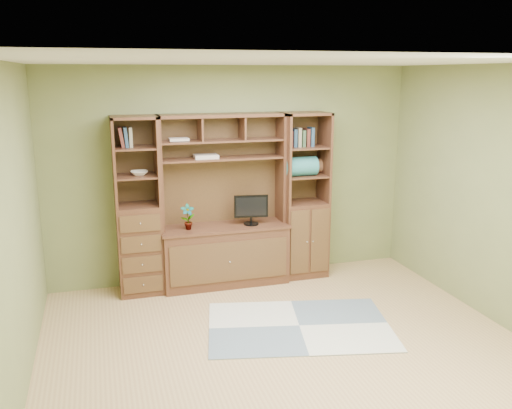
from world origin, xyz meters
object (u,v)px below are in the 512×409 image
object	(u,v)px
center_hutch	(224,202)
left_tower	(138,207)
monitor	(251,204)
right_tower	(304,196)

from	to	relation	value
center_hutch	left_tower	xyz separation A→B (m)	(-1.00, 0.04, 0.00)
left_tower	center_hutch	bearing A→B (deg)	-2.29
monitor	left_tower	bearing A→B (deg)	-173.97
left_tower	right_tower	size ratio (longest dim) A/B	1.00
center_hutch	monitor	size ratio (longest dim) A/B	4.11
right_tower	monitor	bearing A→B (deg)	-173.91
center_hutch	monitor	bearing A→B (deg)	-6.21
center_hutch	left_tower	world-z (taller)	same
center_hutch	monitor	distance (m)	0.33
left_tower	right_tower	world-z (taller)	same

